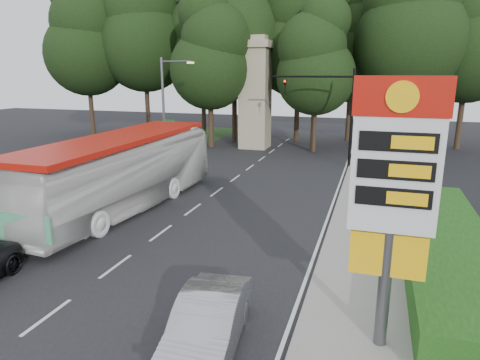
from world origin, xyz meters
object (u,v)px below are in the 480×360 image
(gas_station_pylon, at_px, (394,181))
(transit_bus, at_px, (121,173))
(traffic_signal_mast, at_px, (334,104))
(sedan_silver, at_px, (207,325))
(streetlight_signs, at_px, (166,105))
(monument, at_px, (255,93))

(gas_station_pylon, distance_m, transit_bus, 15.25)
(traffic_signal_mast, relative_size, transit_bus, 0.53)
(gas_station_pylon, bearing_deg, traffic_signal_mast, 99.09)
(gas_station_pylon, relative_size, sedan_silver, 1.53)
(traffic_signal_mast, relative_size, streetlight_signs, 0.90)
(streetlight_signs, bearing_deg, traffic_signal_mast, 8.92)
(traffic_signal_mast, distance_m, streetlight_signs, 12.83)
(traffic_signal_mast, bearing_deg, monument, 142.00)
(monument, distance_m, sedan_silver, 30.63)
(traffic_signal_mast, distance_m, transit_bus, 16.93)
(monument, height_order, sedan_silver, monument)
(monument, relative_size, transit_bus, 0.73)
(sedan_silver, bearing_deg, traffic_signal_mast, 81.17)
(transit_bus, relative_size, sedan_silver, 3.06)
(traffic_signal_mast, relative_size, sedan_silver, 1.61)
(streetlight_signs, bearing_deg, monument, 58.03)
(gas_station_pylon, xyz_separation_m, traffic_signal_mast, (-3.52, 22.00, 0.22))
(gas_station_pylon, height_order, streetlight_signs, streetlight_signs)
(traffic_signal_mast, xyz_separation_m, streetlight_signs, (-12.67, -1.99, -0.23))
(gas_station_pylon, bearing_deg, streetlight_signs, 128.96)
(gas_station_pylon, relative_size, streetlight_signs, 0.86)
(sedan_silver, bearing_deg, transit_bus, 124.52)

